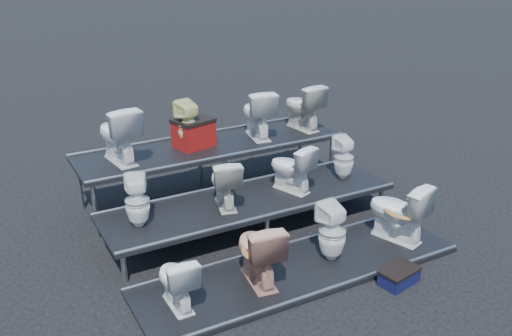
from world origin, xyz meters
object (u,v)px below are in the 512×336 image
toilet_3 (398,211)px  toilet_7 (344,158)px  toilet_5 (225,182)px  toilet_11 (303,106)px  toilet_9 (189,125)px  step_stool (399,277)px  toilet_8 (118,134)px  red_crate (194,134)px  toilet_4 (137,201)px  toilet_1 (258,251)px  toilet_2 (332,232)px  toilet_10 (257,113)px  toilet_0 (176,280)px  toilet_6 (291,168)px

toilet_3 → toilet_7: toilet_7 is taller
toilet_5 → toilet_11: (2.08, 1.30, 0.44)m
toilet_5 → toilet_9: toilet_9 is taller
toilet_5 → step_stool: bearing=136.4°
toilet_3 → toilet_9: 3.32m
toilet_8 → toilet_9: bearing=172.7°
toilet_11 → toilet_9: bearing=-5.9°
toilet_5 → toilet_9: 1.37m
toilet_8 → red_crate: toilet_8 is taller
toilet_5 → toilet_4: bearing=14.2°
toilet_1 → step_stool: (1.51, -0.79, -0.38)m
toilet_2 → toilet_7: bearing=-134.1°
toilet_7 → toilet_10: bearing=-58.0°
toilet_0 → toilet_2: (2.10, 0.00, 0.06)m
toilet_1 → step_stool: 1.74m
toilet_5 → toilet_9: bearing=-77.1°
red_crate → step_stool: bearing=-85.9°
toilet_8 → red_crate: bearing=176.1°
toilet_3 → toilet_2: bearing=-18.5°
toilet_4 → toilet_6: 2.28m
toilet_6 → toilet_9: size_ratio=0.92×
toilet_4 → step_stool: 3.37m
toilet_8 → toilet_3: bearing=131.8°
toilet_6 → toilet_0: bearing=10.5°
toilet_11 → toilet_0: bearing=32.3°
toilet_1 → toilet_10: 3.06m
toilet_0 → toilet_8: bearing=-93.8°
toilet_10 → toilet_8: bearing=10.0°
toilet_0 → toilet_3: 3.17m
toilet_0 → toilet_4: toilet_4 is taller
toilet_7 → toilet_11: 1.38m
toilet_7 → toilet_11: toilet_11 is taller
toilet_5 → toilet_11: size_ratio=0.89×
toilet_2 → step_stool: size_ratio=1.63×
toilet_10 → step_stool: size_ratio=1.69×
toilet_3 → toilet_4: (-3.17, 1.30, 0.33)m
toilet_9 → step_stool: size_ratio=1.60×
toilet_1 → red_crate: red_crate is taller
toilet_9 → toilet_2: bearing=95.8°
toilet_10 → step_stool: bearing=101.6°
step_stool → toilet_7: bearing=61.0°
toilet_8 → toilet_6: bearing=141.1°
toilet_6 → red_crate: 1.67m
toilet_2 → toilet_6: (0.18, 1.30, 0.37)m
toilet_1 → step_stool: size_ratio=1.72×
toilet_1 → toilet_5: bearing=-90.4°
toilet_0 → toilet_11: 4.30m
toilet_2 → step_stool: (0.44, -0.79, -0.36)m
toilet_5 → toilet_7: (2.00, 0.00, -0.02)m
red_crate → toilet_8: bearing=168.7°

